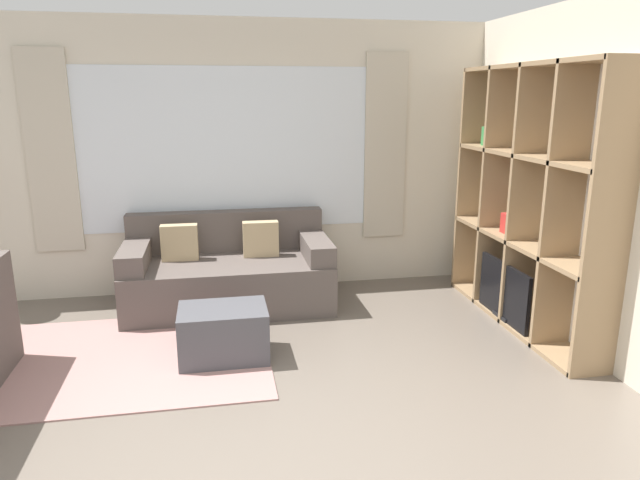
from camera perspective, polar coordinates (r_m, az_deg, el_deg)
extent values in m
cube|color=beige|center=(5.85, -9.32, 7.96)|extent=(6.52, 0.07, 2.70)
cube|color=white|center=(5.80, -9.35, 8.90)|extent=(2.93, 0.01, 1.60)
cube|color=beige|center=(5.97, -25.36, 7.88)|extent=(0.44, 0.03, 1.90)
cube|color=beige|center=(6.04, 6.54, 9.21)|extent=(0.44, 0.03, 1.90)
cube|color=beige|center=(5.09, 23.39, 6.05)|extent=(0.07, 4.37, 2.70)
cube|color=gray|center=(4.74, -19.05, -11.12)|extent=(2.22, 1.66, 0.01)
cube|color=silver|center=(5.26, 21.61, 3.86)|extent=(0.02, 2.08, 2.23)
cube|color=#997A56|center=(4.33, 26.93, 1.23)|extent=(0.35, 0.04, 2.23)
cube|color=#997A56|center=(4.74, 23.18, 2.66)|extent=(0.35, 0.04, 2.23)
cube|color=#997A56|center=(5.17, 20.04, 3.84)|extent=(0.35, 0.04, 2.23)
cube|color=#997A56|center=(5.62, 17.39, 4.83)|extent=(0.35, 0.04, 2.23)
cube|color=#997A56|center=(6.08, 15.13, 5.66)|extent=(0.35, 0.04, 2.23)
cube|color=#997A56|center=(5.46, 19.06, -7.54)|extent=(0.35, 2.08, 0.04)
cube|color=#997A56|center=(5.25, 19.70, -0.15)|extent=(0.35, 2.08, 0.04)
cube|color=#997A56|center=(5.12, 20.40, 7.93)|extent=(0.35, 2.08, 0.04)
cube|color=#997A56|center=(5.10, 21.13, 16.04)|extent=(0.35, 2.08, 0.04)
cube|color=black|center=(5.33, 17.91, -4.91)|extent=(0.04, 0.83, 0.50)
cube|color=black|center=(5.42, 17.90, -7.27)|extent=(0.10, 0.24, 0.03)
cube|color=#388947|center=(5.77, 16.46, 9.93)|extent=(0.10, 0.10, 0.18)
cube|color=red|center=(5.43, 18.29, 1.61)|extent=(0.10, 0.10, 0.18)
cube|color=white|center=(5.61, 17.85, -6.00)|extent=(0.08, 0.08, 0.12)
cube|color=#564C47|center=(5.53, -9.08, -4.32)|extent=(1.92, 0.95, 0.46)
cube|color=#564C47|center=(5.78, -9.36, 0.92)|extent=(1.92, 0.18, 0.40)
cube|color=#564C47|center=(5.48, -18.01, -1.46)|extent=(0.24, 0.89, 0.19)
cube|color=#564C47|center=(5.51, -0.47, -0.67)|extent=(0.24, 0.89, 0.19)
cube|color=tan|center=(5.53, -13.86, -0.25)|extent=(0.34, 0.12, 0.34)
cube|color=tan|center=(5.53, -5.95, 0.11)|extent=(0.34, 0.13, 0.34)
cube|color=#47474C|center=(4.49, -9.62, -9.19)|extent=(0.67, 0.47, 0.41)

